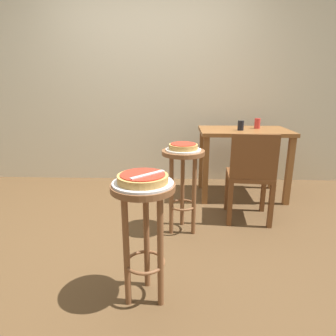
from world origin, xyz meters
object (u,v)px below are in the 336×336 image
at_px(stool_foreground, 144,218).
at_px(dining_table, 244,142).
at_px(pizza_foreground, 143,178).
at_px(stool_middle, 183,174).
at_px(pizza_server_knife, 148,174).
at_px(cup_far_edge, 257,123).
at_px(pizza_middle, 183,146).
at_px(serving_plate_middle, 183,150).
at_px(cup_near_edge, 241,125).
at_px(condiment_shaker, 241,126).
at_px(wooden_chair, 251,174).
at_px(serving_plate_foreground, 143,183).

xyz_separation_m(stool_foreground, dining_table, (0.92, 1.74, 0.11)).
distance_m(pizza_foreground, stool_middle, 0.92).
bearing_deg(dining_table, pizza_server_knife, -116.98).
xyz_separation_m(cup_far_edge, pizza_server_knife, (-1.05, -1.83, -0.05)).
bearing_deg(pizza_foreground, pizza_middle, 74.77).
relative_size(pizza_foreground, serving_plate_middle, 0.94).
bearing_deg(cup_near_edge, pizza_middle, -127.95).
bearing_deg(serving_plate_middle, condiment_shaker, 51.81).
relative_size(stool_foreground, pizza_foreground, 2.63).
xyz_separation_m(cup_near_edge, pizza_server_knife, (-0.83, -1.69, -0.04)).
bearing_deg(dining_table, pizza_middle, -128.12).
bearing_deg(serving_plate_middle, wooden_chair, 18.43).
distance_m(dining_table, cup_far_edge, 0.26).
height_order(serving_plate_foreground, condiment_shaker, condiment_shaker).
bearing_deg(serving_plate_foreground, stool_foreground, 0.00).
bearing_deg(dining_table, stool_middle, -128.12).
bearing_deg(pizza_middle, pizza_server_knife, -103.04).
relative_size(serving_plate_foreground, wooden_chair, 0.39).
relative_size(cup_near_edge, cup_far_edge, 0.92).
distance_m(stool_foreground, cup_near_edge, 1.90).
bearing_deg(pizza_server_knife, stool_foreground, 101.91).
xyz_separation_m(pizza_middle, wooden_chair, (0.62, 0.21, -0.29)).
bearing_deg(pizza_server_knife, pizza_foreground, 101.91).
relative_size(pizza_middle, pizza_server_knife, 1.08).
distance_m(cup_near_edge, condiment_shaker, 0.01).
bearing_deg(pizza_foreground, stool_middle, 74.77).
bearing_deg(pizza_foreground, serving_plate_foreground, -90.00).
distance_m(serving_plate_middle, dining_table, 1.12).
xyz_separation_m(stool_middle, pizza_server_knife, (-0.20, -0.88, 0.26)).
distance_m(pizza_middle, wooden_chair, 0.72).
relative_size(cup_far_edge, condiment_shaker, 1.26).
xyz_separation_m(stool_foreground, condiment_shaker, (0.87, 1.66, 0.30)).
bearing_deg(cup_far_edge, stool_foreground, -120.79).
bearing_deg(stool_foreground, cup_far_edge, 59.21).
bearing_deg(cup_near_edge, pizza_server_knife, -116.35).
relative_size(serving_plate_foreground, pizza_middle, 1.40).
relative_size(stool_middle, cup_near_edge, 6.99).
distance_m(serving_plate_foreground, stool_middle, 0.91).
distance_m(serving_plate_foreground, pizza_middle, 0.89).
relative_size(cup_near_edge, wooden_chair, 0.12).
bearing_deg(wooden_chair, pizza_middle, -161.57).
distance_m(serving_plate_foreground, cup_far_edge, 2.11).
relative_size(pizza_foreground, pizza_server_knife, 1.26).
distance_m(stool_middle, pizza_middle, 0.24).
bearing_deg(dining_table, cup_far_edge, 26.21).
distance_m(pizza_foreground, pizza_middle, 0.89).
height_order(stool_foreground, condiment_shaker, condiment_shaker).
distance_m(serving_plate_middle, condiment_shaker, 1.03).
relative_size(stool_foreground, cup_near_edge, 6.99).
height_order(cup_far_edge, pizza_server_knife, cup_far_edge).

